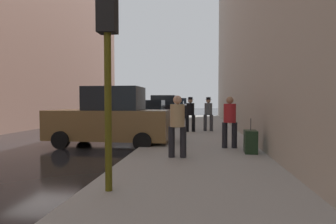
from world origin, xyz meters
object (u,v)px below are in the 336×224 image
at_px(pedestrian_with_beanie, 208,112).
at_px(pedestrian_with_fedora, 190,113).
at_px(parked_gray_coupe, 169,109).
at_px(pedestrian_in_red_jacket, 230,119).
at_px(pedestrian_in_tan_coat, 177,123).
at_px(traffic_light, 108,39).
at_px(parked_white_van, 179,106).
at_px(parked_silver_sedan, 146,115).
at_px(parked_black_suv, 162,109).
at_px(fire_hydrant, 174,121).
at_px(parked_bronze_suv, 111,119).
at_px(rolling_suitcase, 251,142).
at_px(parked_blue_sedan, 175,108).

distance_m(pedestrian_with_beanie, pedestrian_with_fedora, 1.03).
distance_m(parked_gray_coupe, pedestrian_in_red_jacket, 20.17).
bearing_deg(pedestrian_in_tan_coat, traffic_light, -108.20).
bearing_deg(parked_white_van, parked_silver_sedan, -90.00).
distance_m(parked_silver_sedan, parked_gray_coupe, 12.39).
bearing_deg(parked_black_suv, fire_hydrant, -75.16).
bearing_deg(parked_bronze_suv, pedestrian_in_red_jacket, -10.58).
distance_m(traffic_light, rolling_suitcase, 5.34).
bearing_deg(pedestrian_with_beanie, traffic_light, -101.60).
xyz_separation_m(traffic_light, pedestrian_in_tan_coat, (0.94, 2.85, -1.65)).
relative_size(parked_blue_sedan, traffic_light, 1.17).
xyz_separation_m(parked_black_suv, parked_blue_sedan, (0.00, 12.27, -0.18)).
bearing_deg(parked_blue_sedan, pedestrian_in_red_jacket, -80.57).
distance_m(parked_black_suv, fire_hydrant, 7.06).
xyz_separation_m(parked_white_van, pedestrian_with_beanie, (3.82, -26.93, 0.10)).
bearing_deg(pedestrian_in_tan_coat, parked_black_suv, 100.02).
bearing_deg(parked_white_van, rolling_suitcase, -81.47).
distance_m(fire_hydrant, pedestrian_in_red_jacket, 7.75).
bearing_deg(traffic_light, pedestrian_with_fedora, 83.48).
xyz_separation_m(parked_bronze_suv, fire_hydrant, (1.80, 6.47, -0.54)).
bearing_deg(parked_bronze_suv, parked_black_suv, 90.00).
xyz_separation_m(parked_silver_sedan, rolling_suitcase, (4.92, -8.09, -0.36)).
height_order(parked_blue_sedan, pedestrian_in_red_jacket, pedestrian_in_red_jacket).
relative_size(parked_blue_sedan, fire_hydrant, 6.01).
distance_m(pedestrian_with_beanie, pedestrian_in_tan_coat, 6.80).
bearing_deg(parked_gray_coupe, parked_white_van, 90.00).
bearing_deg(pedestrian_with_beanie, parked_bronze_suv, -132.18).
bearing_deg(rolling_suitcase, parked_bronze_suv, 161.84).
bearing_deg(rolling_suitcase, parked_gray_coupe, 103.49).
bearing_deg(rolling_suitcase, fire_hydrant, 111.06).
bearing_deg(parked_gray_coupe, parked_black_suv, -90.00).
bearing_deg(parked_blue_sedan, pedestrian_with_beanie, -79.85).
distance_m(parked_black_suv, traffic_light, 18.80).
bearing_deg(parked_black_suv, parked_blue_sedan, 90.00).
distance_m(pedestrian_in_tan_coat, pedestrian_with_fedora, 6.26).
bearing_deg(parked_blue_sedan, pedestrian_in_tan_coat, -84.32).
relative_size(traffic_light, pedestrian_with_fedora, 2.03).
bearing_deg(pedestrian_with_fedora, pedestrian_with_beanie, 26.70).
bearing_deg(pedestrian_in_tan_coat, parked_blue_sedan, 95.68).
bearing_deg(pedestrian_with_fedora, traffic_light, -96.52).
xyz_separation_m(pedestrian_with_beanie, pedestrian_in_tan_coat, (-1.03, -6.72, -0.03)).
xyz_separation_m(parked_silver_sedan, parked_black_suv, (-0.00, 6.80, 0.18)).
height_order(traffic_light, pedestrian_with_fedora, traffic_light).
relative_size(pedestrian_in_tan_coat, rolling_suitcase, 1.64).
height_order(fire_hydrant, pedestrian_in_tan_coat, pedestrian_in_tan_coat).
relative_size(fire_hydrant, pedestrian_with_beanie, 0.40).
height_order(parked_white_van, pedestrian_in_red_jacket, parked_white_van).
bearing_deg(pedestrian_with_fedora, parked_black_suv, 106.90).
bearing_deg(rolling_suitcase, parked_blue_sedan, 100.26).
distance_m(parked_blue_sedan, traffic_light, 31.02).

